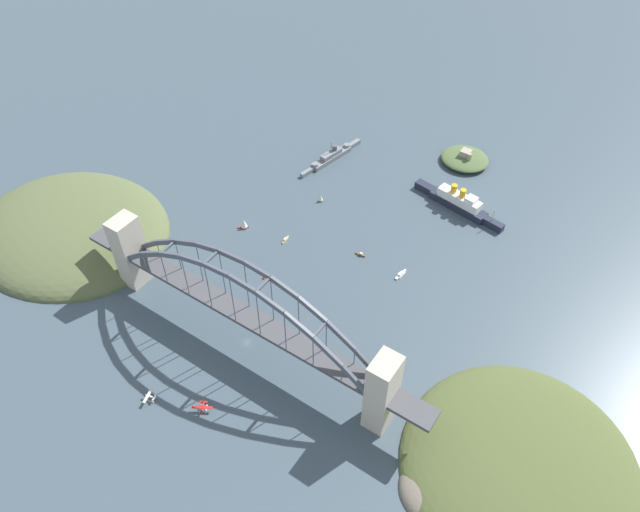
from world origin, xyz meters
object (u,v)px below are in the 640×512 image
(seaplane_second_in_formation, at_px, (203,407))
(small_boat_2, at_px, (244,223))
(small_boat_1, at_px, (285,240))
(seaplane_taxiing_near_bridge, at_px, (149,397))
(naval_cruiser, at_px, (332,156))
(harbor_arch_bridge, at_px, (243,312))
(small_boat_0, at_px, (361,254))
(fort_island_mid_harbor, at_px, (465,159))
(small_boat_4, at_px, (321,198))
(ocean_liner, at_px, (458,202))
(channel_marker_buoy, at_px, (264,277))
(small_boat_3, at_px, (401,275))

(seaplane_second_in_formation, bearing_deg, small_boat_2, 120.35)
(small_boat_1, bearing_deg, seaplane_second_in_formation, -72.47)
(seaplane_taxiing_near_bridge, bearing_deg, naval_cruiser, 99.04)
(harbor_arch_bridge, height_order, seaplane_taxiing_near_bridge, harbor_arch_bridge)
(harbor_arch_bridge, distance_m, small_boat_2, 106.83)
(small_boat_0, bearing_deg, seaplane_second_in_formation, -93.65)
(fort_island_mid_harbor, distance_m, small_boat_4, 128.51)
(ocean_liner, xyz_separation_m, channel_marker_buoy, (-76.93, -139.60, -4.67))
(harbor_arch_bridge, height_order, small_boat_0, harbor_arch_bridge)
(small_boat_1, bearing_deg, small_boat_0, 18.45)
(ocean_liner, relative_size, seaplane_second_in_formation, 7.17)
(seaplane_taxiing_near_bridge, distance_m, small_boat_0, 169.06)
(seaplane_second_in_formation, bearing_deg, channel_marker_buoy, 108.61)
(small_boat_0, bearing_deg, fort_island_mid_harbor, 84.08)
(naval_cruiser, bearing_deg, small_boat_4, -65.57)
(small_boat_1, bearing_deg, channel_marker_buoy, -75.29)
(small_boat_0, height_order, small_boat_4, small_boat_4)
(harbor_arch_bridge, xyz_separation_m, small_boat_3, (51.09, 101.59, -27.79))
(seaplane_taxiing_near_bridge, relative_size, small_boat_2, 1.15)
(small_boat_2, bearing_deg, small_boat_1, 9.93)
(ocean_liner, height_order, seaplane_taxiing_near_bridge, ocean_liner)
(fort_island_mid_harbor, height_order, small_boat_2, fort_island_mid_harbor)
(fort_island_mid_harbor, bearing_deg, small_boat_1, -112.99)
(harbor_arch_bridge, relative_size, channel_marker_buoy, 89.69)
(seaplane_second_in_formation, bearing_deg, ocean_liner, 79.43)
(seaplane_taxiing_near_bridge, bearing_deg, small_boat_3, 66.33)
(seaplane_taxiing_near_bridge, bearing_deg, harbor_arch_bridge, 71.64)
(channel_marker_buoy, bearing_deg, seaplane_second_in_formation, -71.39)
(ocean_liner, distance_m, naval_cruiser, 112.92)
(seaplane_second_in_formation, bearing_deg, harbor_arch_bridge, 100.23)
(seaplane_second_in_formation, xyz_separation_m, small_boat_1, (-42.69, 135.17, -1.35))
(ocean_liner, height_order, small_boat_0, ocean_liner)
(seaplane_taxiing_near_bridge, distance_m, channel_marker_buoy, 109.09)
(naval_cruiser, bearing_deg, seaplane_second_in_formation, -73.72)
(fort_island_mid_harbor, relative_size, small_boat_1, 4.53)
(naval_cruiser, relative_size, small_boat_0, 9.24)
(channel_marker_buoy, bearing_deg, fort_island_mid_harbor, 73.76)
(small_boat_2, bearing_deg, naval_cruiser, 86.19)
(seaplane_second_in_formation, height_order, small_boat_0, seaplane_second_in_formation)
(ocean_liner, bearing_deg, small_boat_2, -138.14)
(small_boat_0, height_order, small_boat_3, small_boat_3)
(harbor_arch_bridge, bearing_deg, small_boat_0, 79.70)
(naval_cruiser, bearing_deg, fort_island_mid_harbor, 31.90)
(seaplane_second_in_formation, distance_m, small_boat_0, 152.98)
(harbor_arch_bridge, bearing_deg, small_boat_3, 63.30)
(harbor_arch_bridge, xyz_separation_m, naval_cruiser, (-59.72, 185.51, -25.61))
(small_boat_3, bearing_deg, ocean_liner, 88.61)
(channel_marker_buoy, bearing_deg, harbor_arch_bridge, -63.43)
(small_boat_0, distance_m, small_boat_2, 88.65)
(fort_island_mid_harbor, bearing_deg, small_boat_2, -121.43)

